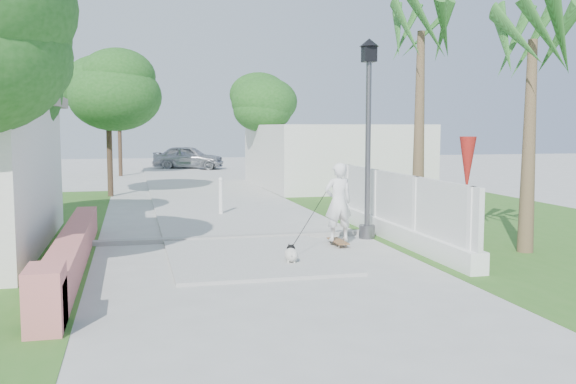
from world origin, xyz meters
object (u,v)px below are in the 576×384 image
object	(u,v)px
patio_umbrella	(467,165)
bollard	(221,195)
street_lamp	(368,131)
skateboarder	(315,215)
dog	(291,254)
parked_car	(189,157)

from	to	relation	value
patio_umbrella	bollard	bearing A→B (deg)	129.91
street_lamp	skateboarder	distance (m)	2.63
patio_umbrella	dog	size ratio (longest dim) A/B	4.36
dog	parked_car	distance (m)	27.43
patio_umbrella	dog	distance (m)	4.69
street_lamp	dog	size ratio (longest dim) A/B	8.42
skateboarder	dog	xyz separation A→B (m)	(-0.76, -1.06, -0.55)
patio_umbrella	parked_car	bearing A→B (deg)	98.14
patio_umbrella	parked_car	world-z (taller)	patio_umbrella
street_lamp	dog	xyz separation A→B (m)	(-2.34, -2.32, -2.23)
bollard	skateboarder	world-z (taller)	skateboarder
street_lamp	parked_car	bearing A→B (deg)	94.17
patio_umbrella	skateboarder	bearing A→B (deg)	-175.79
skateboarder	parked_car	distance (m)	26.36
patio_umbrella	parked_car	size ratio (longest dim) A/B	0.55
patio_umbrella	dog	world-z (taller)	patio_umbrella
street_lamp	bollard	distance (m)	5.56
skateboarder	parked_car	world-z (taller)	skateboarder
parked_car	patio_umbrella	bearing A→B (deg)	-154.70
bollard	parked_car	xyz separation A→B (m)	(0.87, 20.60, 0.12)
street_lamp	parked_car	distance (m)	25.22
bollard	patio_umbrella	distance (m)	7.25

